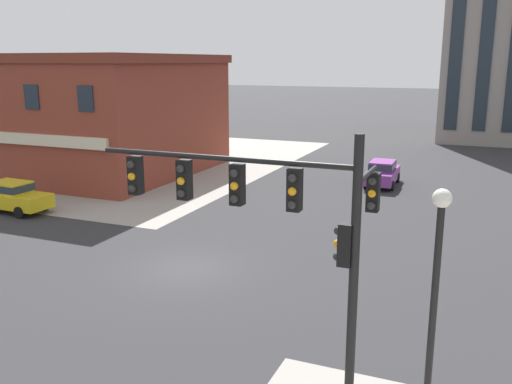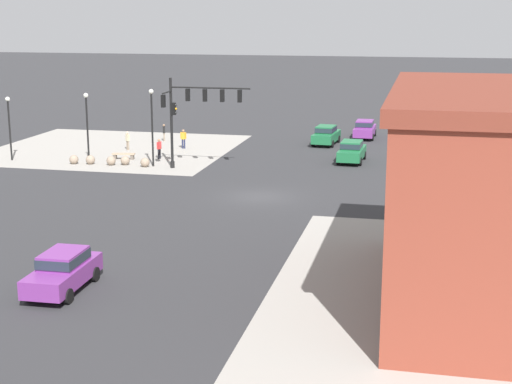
% 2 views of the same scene
% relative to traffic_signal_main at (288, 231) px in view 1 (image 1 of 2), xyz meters
% --- Properties ---
extents(ground_plane, '(320.00, 320.00, 0.00)m').
position_rel_traffic_signal_main_xyz_m(ground_plane, '(-6.89, 7.48, -4.55)').
color(ground_plane, '#2D2D30').
extents(sidewalk_far_corner, '(32.00, 32.00, 0.02)m').
position_rel_traffic_signal_main_xyz_m(sidewalk_far_corner, '(-26.89, 27.48, -4.55)').
color(sidewalk_far_corner, gray).
rests_on(sidewalk_far_corner, ground).
extents(traffic_signal_main, '(6.17, 2.09, 6.73)m').
position_rel_traffic_signal_main_xyz_m(traffic_signal_main, '(0.00, 0.00, 0.00)').
color(traffic_signal_main, black).
rests_on(traffic_signal_main, ground).
extents(street_lamp_corner_near, '(0.36, 0.36, 5.84)m').
position_rel_traffic_signal_main_xyz_m(street_lamp_corner_near, '(3.11, -0.42, -0.93)').
color(street_lamp_corner_near, black).
rests_on(street_lamp_corner_near, ground).
extents(car_main_northbound_far, '(1.96, 4.44, 1.68)m').
position_rel_traffic_signal_main_xyz_m(car_main_northbound_far, '(-2.45, 25.86, -3.63)').
color(car_main_northbound_far, '#7A3389').
rests_on(car_main_northbound_far, ground).
extents(car_cross_eastbound, '(4.48, 2.05, 1.68)m').
position_rel_traffic_signal_main_xyz_m(car_cross_eastbound, '(-20.04, 11.37, -3.63)').
color(car_cross_eastbound, gold).
rests_on(car_cross_eastbound, ground).
extents(storefront_block_near_corner, '(24.87, 15.36, 8.57)m').
position_rel_traffic_signal_main_xyz_m(storefront_block_near_corner, '(-28.08, 22.95, -0.26)').
color(storefront_block_near_corner, brown).
rests_on(storefront_block_near_corner, ground).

